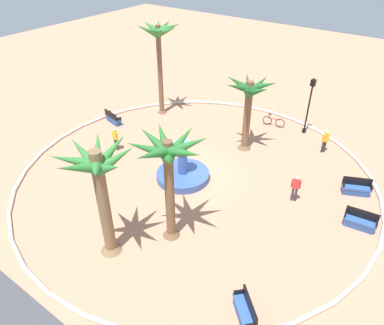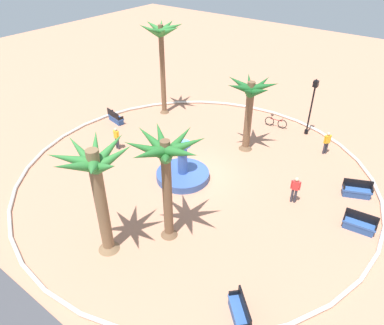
# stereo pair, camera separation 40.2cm
# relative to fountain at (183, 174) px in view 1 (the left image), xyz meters

# --- Properties ---
(ground_plane) EXTENTS (80.00, 80.00, 0.00)m
(ground_plane) POSITION_rel_fountain_xyz_m (-0.44, -0.76, -0.34)
(ground_plane) COLOR tan
(plaza_curb) EXTENTS (21.61, 21.61, 0.20)m
(plaza_curb) POSITION_rel_fountain_xyz_m (-0.44, -0.76, -0.24)
(plaza_curb) COLOR silver
(plaza_curb) RESTS_ON ground
(fountain) EXTENTS (3.22, 3.22, 2.49)m
(fountain) POSITION_rel_fountain_xyz_m (0.00, 0.00, 0.00)
(fountain) COLOR #38569E
(fountain) RESTS_ON ground
(palm_tree_near_fountain) EXTENTS (3.39, 3.39, 7.22)m
(palm_tree_near_fountain) POSITION_rel_fountain_xyz_m (6.88, -6.33, 5.40)
(palm_tree_near_fountain) COLOR brown
(palm_tree_near_fountain) RESTS_ON ground
(palm_tree_by_curb) EXTENTS (3.71, 3.66, 5.73)m
(palm_tree_by_curb) POSITION_rel_fountain_xyz_m (-2.42, 4.18, 4.07)
(palm_tree_by_curb) COLOR brown
(palm_tree_by_curb) RESTS_ON ground
(palm_tree_mid_plaza) EXTENTS (3.50, 3.57, 5.84)m
(palm_tree_mid_plaza) POSITION_rel_fountain_xyz_m (-0.72, 6.65, 3.88)
(palm_tree_mid_plaza) COLOR brown
(palm_tree_mid_plaza) RESTS_ON ground
(palm_tree_far_side) EXTENTS (3.37, 3.32, 5.12)m
(palm_tree_far_side) POSITION_rel_fountain_xyz_m (-1.32, -5.34, 3.37)
(palm_tree_far_side) COLOR brown
(palm_tree_far_side) RESTS_ON ground
(bench_east) EXTENTS (1.65, 0.68, 1.00)m
(bench_east) POSITION_rel_fountain_xyz_m (-9.89, -1.89, 0.01)
(bench_east) COLOR #335BA8
(bench_east) RESTS_ON ground
(bench_west) EXTENTS (1.50, 1.47, 1.00)m
(bench_west) POSITION_rel_fountain_xyz_m (-7.61, 6.05, 0.01)
(bench_west) COLOR #335BA8
(bench_west) RESTS_ON ground
(bench_north) EXTENTS (1.66, 1.11, 1.00)m
(bench_north) POSITION_rel_fountain_xyz_m (-8.96, -4.63, 0.01)
(bench_north) COLOR #335BA8
(bench_north) RESTS_ON ground
(bench_southeast) EXTENTS (1.67, 0.82, 1.00)m
(bench_southeast) POSITION_rel_fountain_xyz_m (8.80, -2.69, 0.01)
(bench_southeast) COLOR #335BA8
(bench_southeast) RESTS_ON ground
(lamppost) EXTENTS (0.32, 0.32, 4.25)m
(lamppost) POSITION_rel_fountain_xyz_m (-3.81, -9.92, 2.15)
(lamppost) COLOR black
(lamppost) RESTS_ON ground
(bicycle_red_frame) EXTENTS (1.71, 0.45, 0.94)m
(bicycle_red_frame) POSITION_rel_fountain_xyz_m (-1.51, -9.51, 0.04)
(bicycle_red_frame) COLOR black
(bicycle_red_frame) RESTS_ON ground
(person_cyclist_helmet) EXTENTS (0.36, 0.44, 1.63)m
(person_cyclist_helmet) POSITION_rel_fountain_xyz_m (-5.89, -8.02, 0.57)
(person_cyclist_helmet) COLOR #33333D
(person_cyclist_helmet) RESTS_ON ground
(person_cyclist_photo) EXTENTS (0.51, 0.29, 1.67)m
(person_cyclist_photo) POSITION_rel_fountain_xyz_m (-6.31, -1.96, 0.60)
(person_cyclist_photo) COLOR #33333D
(person_cyclist_photo) RESTS_ON ground
(person_pedestrian_stroll) EXTENTS (0.53, 0.22, 1.63)m
(person_pedestrian_stroll) POSITION_rel_fountain_xyz_m (5.73, -0.02, 0.57)
(person_pedestrian_stroll) COLOR #33333D
(person_pedestrian_stroll) RESTS_ON ground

